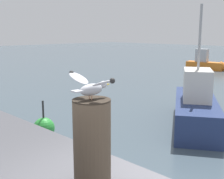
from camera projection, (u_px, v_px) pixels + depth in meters
mooring_post at (92, 143)px, 2.56m from camera, size 0.33×0.33×0.78m
seagull at (92, 86)px, 2.46m from camera, size 0.60×0.39×0.22m
boat_orange at (208, 64)px, 23.77m from camera, size 3.62×1.36×1.73m
boat_navy at (195, 104)px, 10.13m from camera, size 3.71×5.01×3.98m
channel_buoy at (44, 132)px, 7.71m from camera, size 0.56×0.56×1.33m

